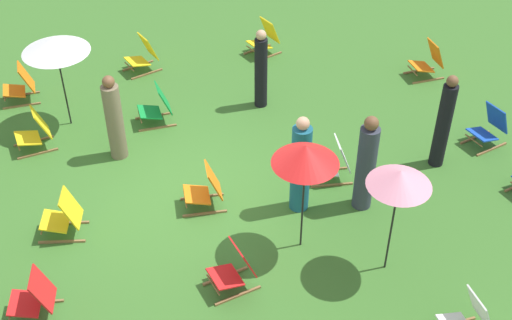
{
  "coord_description": "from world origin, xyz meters",
  "views": [
    {
      "loc": [
        8.9,
        -1.65,
        7.97
      ],
      "look_at": [
        0.0,
        1.2,
        0.5
      ],
      "focal_mm": 47.84,
      "sensor_mm": 36.0,
      "label": 1
    }
  ],
  "objects_px": {
    "deckchair_11": "(21,86)",
    "person_2": "(261,70)",
    "deckchair_2": "(468,320)",
    "person_0": "(301,167)",
    "deckchair_1": "(334,162)",
    "deckchair_3": "(428,61)",
    "person_3": "(366,165)",
    "deckchair_10": "(35,298)",
    "umbrella_2": "(400,179)",
    "deckchair_9": "(143,55)",
    "deckchair_12": "(64,217)",
    "deckchair_13": "(35,132)",
    "deckchair_7": "(489,128)",
    "deckchair_15": "(206,189)",
    "deckchair_5": "(157,107)",
    "deckchair_14": "(234,269)",
    "deckchair_6": "(265,39)",
    "umbrella_0": "(306,155)",
    "umbrella_1": "(55,45)",
    "person_4": "(444,123)",
    "person_1": "(114,120)"
  },
  "relations": [
    {
      "from": "deckchair_1",
      "to": "deckchair_12",
      "type": "relative_size",
      "value": 0.97
    },
    {
      "from": "person_0",
      "to": "person_2",
      "type": "xyz_separation_m",
      "value": [
        -3.18,
        0.35,
        -0.05
      ]
    },
    {
      "from": "deckchair_5",
      "to": "person_2",
      "type": "xyz_separation_m",
      "value": [
        0.03,
        2.16,
        0.46
      ]
    },
    {
      "from": "deckchair_7",
      "to": "umbrella_1",
      "type": "height_order",
      "value": "umbrella_1"
    },
    {
      "from": "deckchair_7",
      "to": "deckchair_15",
      "type": "xyz_separation_m",
      "value": [
        0.08,
        -5.58,
        0.0
      ]
    },
    {
      "from": "deckchair_3",
      "to": "umbrella_2",
      "type": "bearing_deg",
      "value": -34.43
    },
    {
      "from": "deckchair_11",
      "to": "person_2",
      "type": "bearing_deg",
      "value": 72.02
    },
    {
      "from": "deckchair_11",
      "to": "umbrella_0",
      "type": "distance_m",
      "value": 7.15
    },
    {
      "from": "deckchair_13",
      "to": "person_4",
      "type": "bearing_deg",
      "value": 62.24
    },
    {
      "from": "deckchair_5",
      "to": "deckchair_13",
      "type": "xyz_separation_m",
      "value": [
        0.13,
        -2.35,
        0.0
      ]
    },
    {
      "from": "deckchair_6",
      "to": "umbrella_2",
      "type": "xyz_separation_m",
      "value": [
        6.92,
        -0.31,
        1.44
      ]
    },
    {
      "from": "deckchair_7",
      "to": "deckchair_13",
      "type": "relative_size",
      "value": 1.02
    },
    {
      "from": "deckchair_14",
      "to": "umbrella_1",
      "type": "distance_m",
      "value": 5.61
    },
    {
      "from": "deckchair_2",
      "to": "person_0",
      "type": "bearing_deg",
      "value": -158.7
    },
    {
      "from": "deckchair_1",
      "to": "deckchair_3",
      "type": "xyz_separation_m",
      "value": [
        -2.61,
        3.33,
        0.0
      ]
    },
    {
      "from": "deckchair_10",
      "to": "deckchair_11",
      "type": "distance_m",
      "value": 5.88
    },
    {
      "from": "deckchair_14",
      "to": "umbrella_2",
      "type": "height_order",
      "value": "umbrella_2"
    },
    {
      "from": "deckchair_5",
      "to": "deckchair_9",
      "type": "relative_size",
      "value": 0.96
    },
    {
      "from": "deckchair_9",
      "to": "deckchair_15",
      "type": "xyz_separation_m",
      "value": [
        4.79,
        0.19,
        0.0
      ]
    },
    {
      "from": "deckchair_1",
      "to": "deckchair_10",
      "type": "relative_size",
      "value": 0.99
    },
    {
      "from": "deckchair_6",
      "to": "umbrella_0",
      "type": "xyz_separation_m",
      "value": [
        6.06,
        -1.39,
        1.49
      ]
    },
    {
      "from": "umbrella_1",
      "to": "deckchair_3",
      "type": "bearing_deg",
      "value": 85.8
    },
    {
      "from": "deckchair_7",
      "to": "deckchair_10",
      "type": "bearing_deg",
      "value": -91.83
    },
    {
      "from": "deckchair_5",
      "to": "deckchair_1",
      "type": "bearing_deg",
      "value": 46.36
    },
    {
      "from": "deckchair_5",
      "to": "deckchair_12",
      "type": "distance_m",
      "value": 3.36
    },
    {
      "from": "deckchair_12",
      "to": "person_0",
      "type": "xyz_separation_m",
      "value": [
        0.56,
        3.87,
        0.51
      ]
    },
    {
      "from": "deckchair_13",
      "to": "deckchair_15",
      "type": "xyz_separation_m",
      "value": [
        2.58,
        2.65,
        0.0
      ]
    },
    {
      "from": "deckchair_12",
      "to": "deckchair_15",
      "type": "relative_size",
      "value": 1.03
    },
    {
      "from": "person_3",
      "to": "deckchair_9",
      "type": "bearing_deg",
      "value": 173.91
    },
    {
      "from": "deckchair_2",
      "to": "umbrella_2",
      "type": "distance_m",
      "value": 2.16
    },
    {
      "from": "deckchair_12",
      "to": "person_3",
      "type": "height_order",
      "value": "person_3"
    },
    {
      "from": "deckchair_9",
      "to": "deckchair_2",
      "type": "bearing_deg",
      "value": 2.52
    },
    {
      "from": "deckchair_14",
      "to": "umbrella_0",
      "type": "relative_size",
      "value": 0.41
    },
    {
      "from": "person_3",
      "to": "person_2",
      "type": "bearing_deg",
      "value": 159.04
    },
    {
      "from": "deckchair_9",
      "to": "deckchair_14",
      "type": "distance_m",
      "value": 6.67
    },
    {
      "from": "deckchair_13",
      "to": "person_3",
      "type": "bearing_deg",
      "value": 50.72
    },
    {
      "from": "deckchair_13",
      "to": "person_0",
      "type": "height_order",
      "value": "person_0"
    },
    {
      "from": "deckchair_13",
      "to": "person_2",
      "type": "relative_size",
      "value": 0.48
    },
    {
      "from": "deckchair_10",
      "to": "deckchair_12",
      "type": "height_order",
      "value": "same"
    },
    {
      "from": "deckchair_10",
      "to": "deckchair_1",
      "type": "bearing_deg",
      "value": 118.53
    },
    {
      "from": "deckchair_7",
      "to": "person_3",
      "type": "relative_size",
      "value": 0.46
    },
    {
      "from": "deckchair_10",
      "to": "deckchair_2",
      "type": "bearing_deg",
      "value": 80.64
    },
    {
      "from": "deckchair_3",
      "to": "deckchair_6",
      "type": "relative_size",
      "value": 0.96
    },
    {
      "from": "deckchair_11",
      "to": "person_1",
      "type": "relative_size",
      "value": 0.48
    },
    {
      "from": "person_2",
      "to": "deckchair_11",
      "type": "bearing_deg",
      "value": 61.48
    },
    {
      "from": "deckchair_2",
      "to": "person_0",
      "type": "relative_size",
      "value": 0.45
    },
    {
      "from": "deckchair_12",
      "to": "person_2",
      "type": "height_order",
      "value": "person_2"
    },
    {
      "from": "deckchair_14",
      "to": "deckchair_13",
      "type": "bearing_deg",
      "value": -159.59
    },
    {
      "from": "deckchair_14",
      "to": "umbrella_2",
      "type": "xyz_separation_m",
      "value": [
        0.36,
        2.34,
        1.44
      ]
    },
    {
      "from": "person_0",
      "to": "deckchair_1",
      "type": "bearing_deg",
      "value": -118.3
    }
  ]
}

